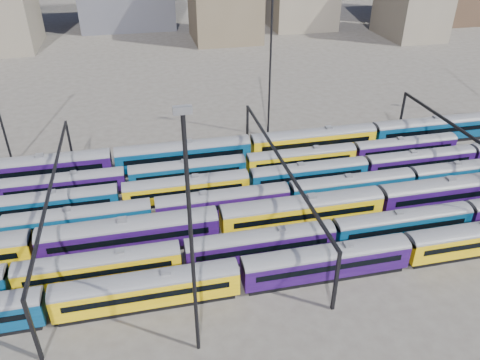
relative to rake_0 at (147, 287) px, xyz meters
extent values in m
plane|color=#433E39|center=(9.44, 15.00, -2.63)|extent=(500.00, 500.00, 0.00)
cube|color=black|center=(0.00, 0.00, -2.29)|extent=(18.87, 2.45, 0.70)
cube|color=#C99B08|center=(0.00, 0.00, -0.50)|extent=(19.87, 2.88, 2.88)
cylinder|color=#4C4C51|center=(0.00, 0.00, 0.94)|extent=(19.87, 2.88, 2.88)
cube|color=black|center=(0.00, -1.46, -0.15)|extent=(17.48, 0.06, 0.75)
cube|color=black|center=(0.00, 1.46, -0.15)|extent=(17.48, 0.06, 0.75)
cube|color=slate|center=(0.00, 0.00, 1.71)|extent=(0.99, 0.89, 0.35)
cube|color=black|center=(20.47, 0.00, -2.29)|extent=(18.87, 2.45, 0.70)
cube|color=#1D083C|center=(20.47, 0.00, -0.50)|extent=(19.87, 2.88, 2.88)
cylinder|color=#4C4C51|center=(20.47, 0.00, 0.94)|extent=(19.87, 2.88, 2.88)
cube|color=black|center=(20.47, -1.46, -0.15)|extent=(17.48, 0.06, 0.75)
cube|color=black|center=(20.47, 1.46, -0.15)|extent=(17.48, 0.06, 0.75)
cube|color=slate|center=(20.47, 0.00, 1.71)|extent=(0.99, 0.89, 0.35)
cube|color=black|center=(40.94, 0.00, -2.29)|extent=(18.87, 2.45, 0.70)
cube|color=#C99B08|center=(40.94, 0.00, -0.50)|extent=(19.87, 2.88, 2.88)
cube|color=black|center=(40.94, 1.46, -0.15)|extent=(17.48, 0.06, 0.75)
cube|color=black|center=(-5.16, 5.00, -2.31)|extent=(17.57, 2.28, 0.65)
cube|color=#C99B08|center=(-5.16, 5.00, -0.65)|extent=(18.50, 2.68, 2.68)
cylinder|color=#4C4C51|center=(-5.16, 5.00, 0.70)|extent=(18.50, 2.68, 2.68)
cube|color=black|center=(-5.16, 3.64, -0.32)|extent=(16.28, 0.06, 0.69)
cube|color=black|center=(-5.16, 6.36, -0.32)|extent=(16.28, 0.06, 0.69)
cube|color=slate|center=(-5.16, 5.00, 1.41)|extent=(0.92, 0.83, 0.32)
cube|color=black|center=(13.94, 5.00, -2.31)|extent=(17.57, 2.28, 0.65)
cube|color=#1D083C|center=(13.94, 5.00, -0.65)|extent=(18.50, 2.68, 2.68)
cylinder|color=#4C4C51|center=(13.94, 5.00, 0.70)|extent=(18.50, 2.68, 2.68)
cube|color=black|center=(13.94, 3.64, -0.32)|extent=(16.28, 0.06, 0.69)
cube|color=black|center=(13.94, 6.36, -0.32)|extent=(16.28, 0.06, 0.69)
cube|color=slate|center=(13.94, 5.00, 1.41)|extent=(0.92, 0.83, 0.32)
cube|color=black|center=(33.04, 5.00, -2.31)|extent=(17.57, 2.28, 0.65)
cube|color=#052C4D|center=(33.04, 5.00, -0.65)|extent=(18.50, 2.68, 2.68)
cylinder|color=#4C4C51|center=(33.04, 5.00, 0.70)|extent=(18.50, 2.68, 2.68)
cube|color=black|center=(33.04, 3.64, -0.32)|extent=(16.28, 0.06, 0.69)
cube|color=black|center=(33.04, 6.36, -0.32)|extent=(16.28, 0.06, 0.69)
cube|color=slate|center=(33.04, 5.00, 1.41)|extent=(0.92, 0.83, 0.32)
cube|color=black|center=(-1.58, 10.00, -2.25)|extent=(20.85, 2.71, 0.77)
cube|color=#1D083C|center=(-1.58, 10.00, -0.27)|extent=(21.95, 3.18, 3.18)
cylinder|color=#4C4C51|center=(-1.58, 10.00, 1.32)|extent=(21.95, 3.18, 3.18)
cube|color=black|center=(-1.58, 8.39, 0.11)|extent=(19.32, 0.06, 0.82)
cube|color=black|center=(-1.58, 11.61, 0.11)|extent=(19.32, 0.06, 0.82)
cube|color=slate|center=(-1.58, 10.00, 2.17)|extent=(1.10, 0.99, 0.38)
cube|color=black|center=(20.98, 10.00, -2.25)|extent=(20.85, 2.71, 0.77)
cube|color=#C99B08|center=(20.98, 10.00, -0.27)|extent=(21.95, 3.18, 3.18)
cylinder|color=#4C4C51|center=(20.98, 10.00, 1.32)|extent=(21.95, 3.18, 3.18)
cube|color=black|center=(20.98, 8.39, 0.11)|extent=(19.32, 0.06, 0.82)
cube|color=black|center=(20.98, 11.61, 0.11)|extent=(19.32, 0.06, 0.82)
cube|color=slate|center=(20.98, 10.00, 2.17)|extent=(1.10, 0.99, 0.38)
cube|color=black|center=(43.53, 10.00, -2.25)|extent=(20.85, 2.71, 0.77)
cube|color=#1D083C|center=(43.53, 10.00, -0.27)|extent=(21.95, 3.18, 3.18)
cylinder|color=#4C4C51|center=(43.53, 10.00, 1.32)|extent=(21.95, 3.18, 3.18)
cube|color=black|center=(43.53, 8.39, 0.11)|extent=(19.32, 0.06, 0.82)
cube|color=black|center=(43.53, 11.61, 0.11)|extent=(19.32, 0.06, 0.82)
cube|color=slate|center=(43.53, 10.00, 2.17)|extent=(1.10, 0.99, 0.38)
cube|color=black|center=(-8.05, 15.00, -2.31)|extent=(17.70, 2.30, 0.65)
cube|color=#052C4D|center=(-8.05, 15.00, -0.63)|extent=(18.64, 2.70, 2.70)
cylinder|color=#4C4C51|center=(-8.05, 15.00, 0.72)|extent=(18.64, 2.70, 2.70)
cube|color=black|center=(-8.05, 13.63, -0.31)|extent=(16.40, 0.06, 0.70)
cube|color=black|center=(-8.05, 16.37, -0.31)|extent=(16.40, 0.06, 0.70)
cube|color=slate|center=(-8.05, 15.00, 1.44)|extent=(0.93, 0.84, 0.33)
cube|color=black|center=(11.18, 15.00, -2.31)|extent=(17.70, 2.30, 0.65)
cube|color=#1D083C|center=(11.18, 15.00, -0.63)|extent=(18.64, 2.70, 2.70)
cylinder|color=#4C4C51|center=(11.18, 15.00, 0.72)|extent=(18.64, 2.70, 2.70)
cube|color=black|center=(11.18, 13.63, -0.31)|extent=(16.40, 0.06, 0.70)
cube|color=black|center=(11.18, 16.37, -0.31)|extent=(16.40, 0.06, 0.70)
cube|color=slate|center=(11.18, 15.00, 1.44)|extent=(0.93, 0.84, 0.33)
cube|color=black|center=(30.42, 15.00, -2.31)|extent=(17.70, 2.30, 0.65)
cube|color=#052C4D|center=(30.42, 15.00, -0.63)|extent=(18.64, 2.70, 2.70)
cylinder|color=#4C4C51|center=(30.42, 15.00, 0.72)|extent=(18.64, 2.70, 2.70)
cube|color=black|center=(30.42, 13.63, -0.31)|extent=(16.40, 0.06, 0.70)
cube|color=black|center=(30.42, 16.37, -0.31)|extent=(16.40, 0.06, 0.70)
cube|color=slate|center=(30.42, 15.00, 1.44)|extent=(0.93, 0.84, 0.33)
cube|color=black|center=(49.66, 15.00, -2.31)|extent=(17.70, 2.30, 0.65)
cube|color=#052C4D|center=(49.66, 15.00, -0.63)|extent=(18.64, 2.70, 2.70)
cylinder|color=#4C4C51|center=(49.66, 15.00, 0.72)|extent=(18.64, 2.70, 2.70)
cube|color=black|center=(49.66, 13.63, -0.31)|extent=(16.40, 0.06, 0.70)
cube|color=black|center=(49.66, 16.37, -0.31)|extent=(16.40, 0.06, 0.70)
cube|color=slate|center=(49.66, 15.00, 1.44)|extent=(0.93, 0.84, 0.33)
cube|color=black|center=(-12.21, 20.00, -2.31)|extent=(17.39, 2.26, 0.64)
cube|color=#052C4D|center=(-12.21, 20.00, -0.67)|extent=(18.30, 2.65, 2.65)
cylinder|color=#4C4C51|center=(-12.21, 20.00, 0.66)|extent=(18.30, 2.65, 2.65)
cube|color=black|center=(-12.21, 18.65, -0.35)|extent=(16.11, 0.06, 0.69)
cube|color=black|center=(-12.21, 21.35, -0.35)|extent=(16.11, 0.06, 0.69)
cube|color=slate|center=(-12.21, 20.00, 1.37)|extent=(0.92, 0.82, 0.32)
cube|color=black|center=(6.70, 20.00, -2.31)|extent=(17.39, 2.26, 0.64)
cube|color=#C99B08|center=(6.70, 20.00, -0.67)|extent=(18.30, 2.65, 2.65)
cylinder|color=#4C4C51|center=(6.70, 20.00, 0.66)|extent=(18.30, 2.65, 2.65)
cube|color=black|center=(6.70, 18.65, -0.35)|extent=(16.11, 0.06, 0.69)
cube|color=black|center=(6.70, 21.35, -0.35)|extent=(16.11, 0.06, 0.69)
cube|color=slate|center=(6.70, 20.00, 1.37)|extent=(0.92, 0.82, 0.32)
cube|color=black|center=(25.60, 20.00, -2.31)|extent=(17.39, 2.26, 0.64)
cube|color=#052C4D|center=(25.60, 20.00, -0.67)|extent=(18.30, 2.65, 2.65)
cylinder|color=#4C4C51|center=(25.60, 20.00, 0.66)|extent=(18.30, 2.65, 2.65)
cube|color=black|center=(25.60, 18.65, -0.35)|extent=(16.11, 0.06, 0.69)
cube|color=black|center=(25.60, 21.35, -0.35)|extent=(16.11, 0.06, 0.69)
cube|color=slate|center=(25.60, 20.00, 1.37)|extent=(0.92, 0.82, 0.32)
cube|color=black|center=(44.50, 20.00, -2.31)|extent=(17.39, 2.26, 0.64)
cube|color=#1D083C|center=(44.50, 20.00, -0.67)|extent=(18.30, 2.65, 2.65)
cylinder|color=#4C4C51|center=(44.50, 20.00, 0.66)|extent=(18.30, 2.65, 2.65)
cube|color=black|center=(44.50, 18.65, -0.35)|extent=(16.11, 0.06, 0.69)
cube|color=black|center=(44.50, 21.35, -0.35)|extent=(16.11, 0.06, 0.69)
cube|color=slate|center=(44.50, 20.00, 1.37)|extent=(0.92, 0.82, 0.32)
cube|color=black|center=(-11.11, 25.00, -2.32)|extent=(17.11, 2.22, 0.63)
cube|color=#1D083C|center=(-11.11, 25.00, -0.70)|extent=(18.01, 2.61, 2.61)
cylinder|color=#4C4C51|center=(-11.11, 25.00, 0.61)|extent=(18.01, 2.61, 2.61)
cube|color=black|center=(-11.11, 23.67, -0.38)|extent=(15.85, 0.06, 0.68)
cube|color=black|center=(-11.11, 26.33, -0.38)|extent=(15.85, 0.06, 0.68)
cube|color=slate|center=(-11.11, 25.00, 1.30)|extent=(0.90, 0.81, 0.32)
cube|color=black|center=(7.50, 25.00, -2.32)|extent=(17.11, 2.22, 0.63)
cube|color=#052C4D|center=(7.50, 25.00, -0.70)|extent=(18.01, 2.61, 2.61)
cylinder|color=#4C4C51|center=(7.50, 25.00, 0.61)|extent=(18.01, 2.61, 2.61)
cube|color=black|center=(7.50, 23.67, -0.38)|extent=(15.85, 0.06, 0.68)
cube|color=black|center=(7.50, 26.33, -0.38)|extent=(15.85, 0.06, 0.68)
cube|color=slate|center=(7.50, 25.00, 1.30)|extent=(0.90, 0.81, 0.32)
cube|color=black|center=(26.11, 25.00, -2.32)|extent=(17.11, 2.22, 0.63)
cube|color=#C99B08|center=(26.11, 25.00, -0.70)|extent=(18.01, 2.61, 2.61)
cylinder|color=#4C4C51|center=(26.11, 25.00, 0.61)|extent=(18.01, 2.61, 2.61)
cube|color=black|center=(26.11, 23.67, -0.38)|extent=(15.85, 0.06, 0.68)
cube|color=black|center=(26.11, 26.33, -0.38)|extent=(15.85, 0.06, 0.68)
cube|color=slate|center=(26.11, 25.00, 1.30)|extent=(0.90, 0.81, 0.32)
cube|color=black|center=(44.72, 25.00, -2.32)|extent=(17.11, 2.22, 0.63)
cube|color=#1D083C|center=(44.72, 25.00, -0.70)|extent=(18.01, 2.61, 2.61)
cylinder|color=#4C4C51|center=(44.72, 25.00, 0.61)|extent=(18.01, 2.61, 2.61)
cube|color=black|center=(44.72, 23.67, -0.38)|extent=(15.85, 0.06, 0.68)
cube|color=black|center=(44.72, 26.33, -0.38)|extent=(15.85, 0.06, 0.68)
cube|color=slate|center=(44.72, 25.00, 1.30)|extent=(0.90, 0.81, 0.32)
cube|color=black|center=(-15.05, 30.00, -2.25)|extent=(20.84, 2.70, 0.77)
cube|color=#1D083C|center=(-15.05, 30.00, -0.28)|extent=(21.93, 3.18, 3.18)
cylinder|color=#4C4C51|center=(-15.05, 30.00, 1.31)|extent=(21.93, 3.18, 3.18)
cube|color=black|center=(-15.05, 28.39, 0.11)|extent=(19.30, 0.06, 0.82)
cube|color=black|center=(-15.05, 31.61, 0.11)|extent=(19.30, 0.06, 0.82)
cube|color=slate|center=(-15.05, 30.00, 2.16)|extent=(1.10, 0.99, 0.38)
cube|color=black|center=(7.48, 30.00, -2.25)|extent=(20.84, 2.70, 0.77)
cube|color=#052C4D|center=(7.48, 30.00, -0.28)|extent=(21.93, 3.18, 3.18)
cylinder|color=#4C4C51|center=(7.48, 30.00, 1.31)|extent=(21.93, 3.18, 3.18)
cube|color=black|center=(7.48, 28.39, 0.11)|extent=(19.30, 0.06, 0.82)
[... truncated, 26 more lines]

